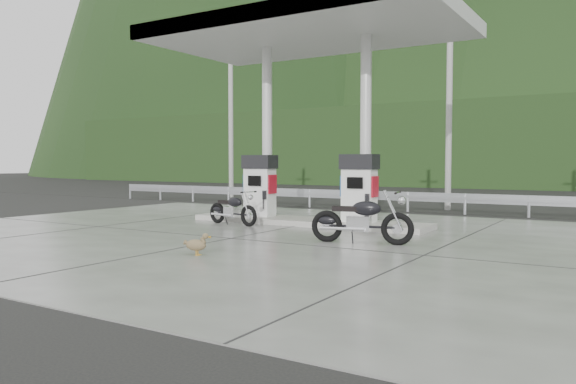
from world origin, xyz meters
The scene contains 17 objects.
ground centered at (0.00, 0.00, 0.00)m, with size 160.00×160.00×0.00m, color black.
forecourt_apron centered at (0.00, 0.00, 0.01)m, with size 18.00×14.00×0.02m, color #62625E.
pump_island centered at (0.00, 2.50, 0.10)m, with size 7.00×1.40×0.15m, color #9D9B92.
gas_pump_left centered at (-1.60, 2.50, 1.07)m, with size 0.95×0.55×1.80m, color white, non-canonical shape.
gas_pump_right centered at (1.60, 2.50, 1.07)m, with size 0.95×0.55×1.80m, color white, non-canonical shape.
canopy_column_left centered at (-1.60, 2.90, 2.67)m, with size 0.30×0.30×5.00m, color silver.
canopy_column_right centered at (1.60, 2.90, 2.67)m, with size 0.30×0.30×5.00m, color silver.
canopy_roof centered at (0.00, 2.50, 5.37)m, with size 8.50×5.00×0.40m, color silver.
guardrail centered at (0.00, 8.00, 0.71)m, with size 26.00×0.16×1.42m, color #AAADB2, non-canonical shape.
road centered at (0.00, 11.50, 0.00)m, with size 60.00×7.00×0.01m, color black.
utility_pole_a centered at (-8.00, 9.50, 4.00)m, with size 0.22×0.22×8.00m, color #999A94.
utility_pole_b centered at (2.00, 9.50, 4.00)m, with size 0.22×0.22×8.00m, color #999A94.
tree_band centered at (0.00, 30.00, 3.00)m, with size 80.00×6.00×6.00m, color black.
forested_hills centered at (0.00, 60.00, 0.00)m, with size 100.00×40.00×140.00m, color black, non-canonical shape.
motorcycle_left centered at (-1.70, 1.30, 0.44)m, with size 1.76×0.55×0.83m, color black, non-canonical shape.
motorcycle_right centered at (2.86, -0.16, 0.51)m, with size 2.08×0.66×0.98m, color black, non-canonical shape.
duck centered at (0.84, -3.17, 0.20)m, with size 0.50×0.14×0.36m, color brown, non-canonical shape.
Camera 1 is at (7.77, -11.16, 1.75)m, focal length 35.00 mm.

